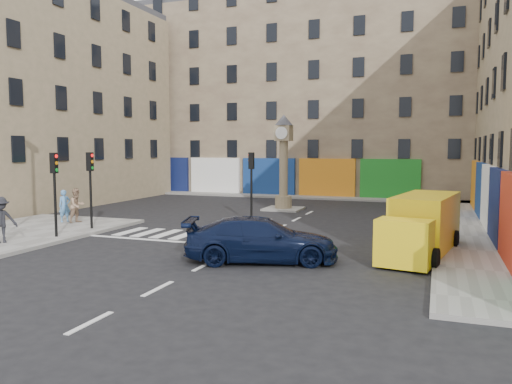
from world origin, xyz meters
The scene contains 16 objects.
ground centered at (0.00, 0.00, 0.00)m, with size 120.00×120.00×0.00m, color black.
sidewalk_right centered at (8.70, 10.00, 0.07)m, with size 2.60×30.00×0.15m, color gray.
sidewalk_far centered at (-4.00, 22.20, 0.07)m, with size 32.00×2.40×0.15m, color gray.
island_near centered at (-2.00, 8.00, 0.06)m, with size 1.80×1.80×0.12m, color gray.
island_far centered at (-2.00, 14.00, 0.06)m, with size 2.40×2.40×0.12m, color gray.
building_far centered at (-4.00, 28.00, 8.50)m, with size 32.00×10.00×17.00m, color gray.
building_left centered at (-19.00, 12.00, 7.50)m, with size 8.00×20.00×15.00m, color #9A8465.
traffic_light_left_near centered at (-8.30, 0.20, 2.62)m, with size 0.28×0.22×3.70m.
traffic_light_left_far centered at (-8.30, 2.60, 2.62)m, with size 0.28×0.22×3.70m.
traffic_light_island centered at (-2.00, 8.00, 2.59)m, with size 0.28×0.22×3.70m.
clock_pillar centered at (-2.00, 14.00, 3.55)m, with size 1.20×1.20×6.10m.
navy_sedan centered at (1.62, -0.66, 0.79)m, with size 2.21×5.45×1.58m, color black.
yellow_van centered at (6.99, 2.57, 1.11)m, with size 2.96×6.39×2.24m.
pedestrian_blue centered at (-11.04, 3.91, 1.00)m, with size 0.62×0.41×1.70m, color #578FC8.
pedestrian_tan centered at (-10.24, 3.91, 1.05)m, with size 0.87×0.68×1.80m, color #A07E62.
pedestrian_dark centered at (-9.35, -1.77, 1.11)m, with size 1.23×0.71×1.91m, color black.
Camera 1 is at (7.48, -17.25, 4.05)m, focal length 35.00 mm.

